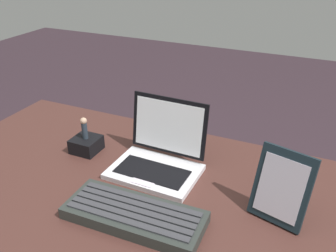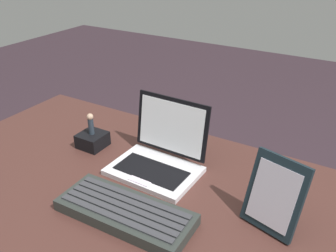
{
  "view_description": "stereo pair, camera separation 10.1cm",
  "coord_description": "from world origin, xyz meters",
  "px_view_note": "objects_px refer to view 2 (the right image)",
  "views": [
    {
      "loc": [
        0.37,
        -0.71,
        1.34
      ],
      "look_at": [
        -0.0,
        0.11,
        0.87
      ],
      "focal_mm": 38.82,
      "sensor_mm": 36.0,
      "label": 1
    },
    {
      "loc": [
        0.46,
        -0.67,
        1.34
      ],
      "look_at": [
        -0.0,
        0.11,
        0.87
      ],
      "focal_mm": 38.82,
      "sensor_mm": 36.0,
      "label": 2
    }
  ],
  "objects_px": {
    "figurine": "(91,123)",
    "figurine_stand": "(93,140)",
    "laptop_front": "(159,157)",
    "photo_frame": "(275,195)",
    "external_keyboard": "(125,212)"
  },
  "relations": [
    {
      "from": "laptop_front",
      "to": "photo_frame",
      "type": "height_order",
      "value": "laptop_front"
    },
    {
      "from": "laptop_front",
      "to": "figurine_stand",
      "type": "bearing_deg",
      "value": -179.43
    },
    {
      "from": "laptop_front",
      "to": "external_keyboard",
      "type": "relative_size",
      "value": 0.74
    },
    {
      "from": "figurine_stand",
      "to": "external_keyboard",
      "type": "bearing_deg",
      "value": -36.58
    },
    {
      "from": "external_keyboard",
      "to": "figurine_stand",
      "type": "distance_m",
      "value": 0.38
    },
    {
      "from": "external_keyboard",
      "to": "figurine",
      "type": "height_order",
      "value": "figurine"
    },
    {
      "from": "external_keyboard",
      "to": "figurine_stand",
      "type": "height_order",
      "value": "figurine_stand"
    },
    {
      "from": "figurine",
      "to": "figurine_stand",
      "type": "bearing_deg",
      "value": 0.0
    },
    {
      "from": "figurine_stand",
      "to": "figurine",
      "type": "height_order",
      "value": "figurine"
    },
    {
      "from": "laptop_front",
      "to": "external_keyboard",
      "type": "bearing_deg",
      "value": -79.57
    },
    {
      "from": "external_keyboard",
      "to": "figurine",
      "type": "relative_size",
      "value": 4.82
    },
    {
      "from": "external_keyboard",
      "to": "figurine",
      "type": "bearing_deg",
      "value": 143.42
    },
    {
      "from": "figurine",
      "to": "photo_frame",
      "type": "bearing_deg",
      "value": -6.4
    },
    {
      "from": "photo_frame",
      "to": "figurine",
      "type": "distance_m",
      "value": 0.62
    },
    {
      "from": "photo_frame",
      "to": "figurine_stand",
      "type": "relative_size",
      "value": 2.19
    }
  ]
}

